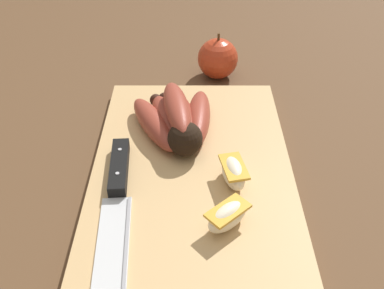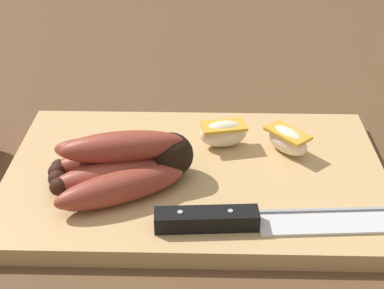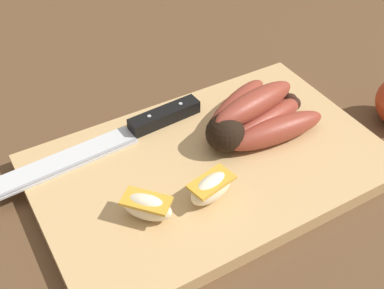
# 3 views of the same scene
# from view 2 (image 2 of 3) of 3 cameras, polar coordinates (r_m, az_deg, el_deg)

# --- Properties ---
(ground_plane) EXTENTS (6.00, 6.00, 0.00)m
(ground_plane) POSITION_cam_2_polar(r_m,az_deg,el_deg) (0.63, -0.82, -4.10)
(ground_plane) COLOR brown
(cutting_board) EXTENTS (0.42, 0.27, 0.02)m
(cutting_board) POSITION_cam_2_polar(r_m,az_deg,el_deg) (0.63, 0.37, -3.32)
(cutting_board) COLOR tan
(cutting_board) RESTS_ON ground_plane
(banana_bunch) EXTENTS (0.16, 0.13, 0.06)m
(banana_bunch) POSITION_cam_2_polar(r_m,az_deg,el_deg) (0.60, -7.03, -1.95)
(banana_bunch) COLOR black
(banana_bunch) RESTS_ON cutting_board
(chefs_knife) EXTENTS (0.28, 0.05, 0.02)m
(chefs_knife) POSITION_cam_2_polar(r_m,az_deg,el_deg) (0.55, 6.61, -7.62)
(chefs_knife) COLOR silver
(chefs_knife) RESTS_ON cutting_board
(apple_wedge_near) EXTENTS (0.06, 0.04, 0.03)m
(apple_wedge_near) POSITION_cam_2_polar(r_m,az_deg,el_deg) (0.66, 3.22, 1.16)
(apple_wedge_near) COLOR #F4E5C1
(apple_wedge_near) RESTS_ON cutting_board
(apple_wedge_middle) EXTENTS (0.06, 0.06, 0.03)m
(apple_wedge_middle) POSITION_cam_2_polar(r_m,az_deg,el_deg) (0.65, 9.67, 0.47)
(apple_wedge_middle) COLOR #F4E5C1
(apple_wedge_middle) RESTS_ON cutting_board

